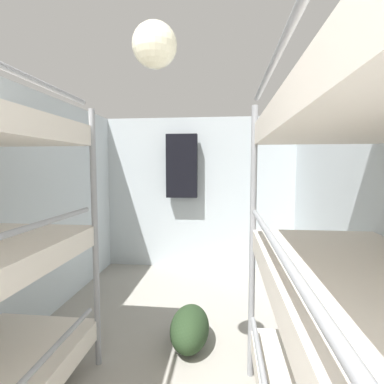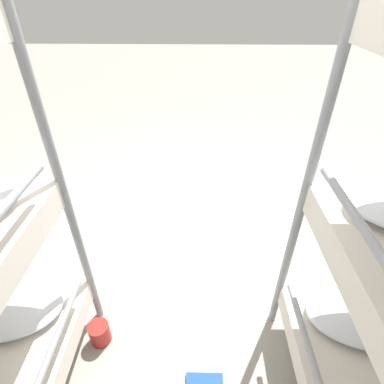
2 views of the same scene
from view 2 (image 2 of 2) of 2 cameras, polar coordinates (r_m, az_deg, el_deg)
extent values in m
plane|color=gray|center=(2.51, -0.69, -11.40)|extent=(20.00, 20.00, 0.00)
cylinder|color=gray|center=(1.53, 20.30, -1.87)|extent=(0.04, 0.04, 1.92)
ellipsoid|color=white|center=(1.94, 30.41, -19.43)|extent=(0.64, 0.40, 0.09)
cylinder|color=gray|center=(1.58, -22.92, -1.29)|extent=(0.04, 0.04, 1.92)
ellipsoid|color=white|center=(2.00, -32.32, -18.03)|extent=(0.64, 0.40, 0.09)
cylinder|color=#AD231E|center=(2.09, -17.15, -24.28)|extent=(0.12, 0.12, 0.14)
camera|label=1|loc=(1.47, -17.74, 21.31)|focal=28.00mm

